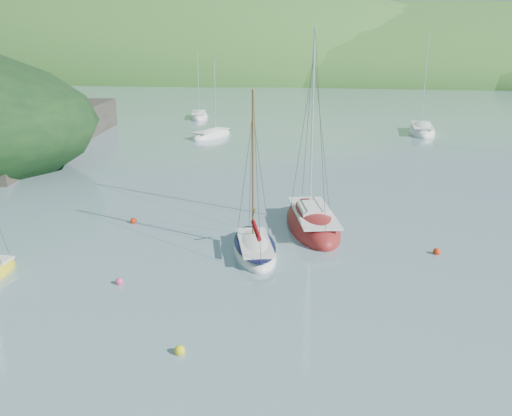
% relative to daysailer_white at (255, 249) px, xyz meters
% --- Properties ---
extents(ground, '(700.00, 700.00, 0.00)m').
position_rel_daysailer_white_xyz_m(ground, '(-0.92, -8.38, -0.22)').
color(ground, slate).
rests_on(ground, ground).
extents(shoreline_hills, '(690.00, 135.00, 56.00)m').
position_rel_daysailer_white_xyz_m(shoreline_hills, '(-10.58, 164.05, -0.22)').
color(shoreline_hills, '#2E6F2A').
rests_on(shoreline_hills, ground).
extents(daysailer_white, '(3.99, 6.50, 9.39)m').
position_rel_daysailer_white_xyz_m(daysailer_white, '(0.00, 0.00, 0.00)').
color(daysailer_white, white).
rests_on(daysailer_white, ground).
extents(sloop_red, '(5.27, 9.24, 12.95)m').
position_rel_daysailer_white_xyz_m(sloop_red, '(2.66, 4.99, 0.02)').
color(sloop_red, maroon).
rests_on(sloop_red, ground).
extents(distant_sloop_a, '(4.54, 7.25, 9.76)m').
position_rel_daysailer_white_xyz_m(distant_sloop_a, '(-12.44, 36.02, -0.04)').
color(distant_sloop_a, white).
rests_on(distant_sloop_a, ground).
extents(distant_sloop_b, '(3.18, 8.87, 12.62)m').
position_rel_daysailer_white_xyz_m(distant_sloop_b, '(12.16, 44.01, -0.01)').
color(distant_sloop_b, white).
rests_on(distant_sloop_b, ground).
extents(distant_sloop_c, '(4.25, 7.55, 10.20)m').
position_rel_daysailer_white_xyz_m(distant_sloop_c, '(-18.82, 51.99, -0.04)').
color(distant_sloop_c, white).
rests_on(distant_sloop_c, ground).
extents(mooring_buoys, '(18.78, 14.77, 0.42)m').
position_rel_daysailer_white_xyz_m(mooring_buoys, '(-0.91, -2.50, -0.10)').
color(mooring_buoys, yellow).
rests_on(mooring_buoys, ground).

